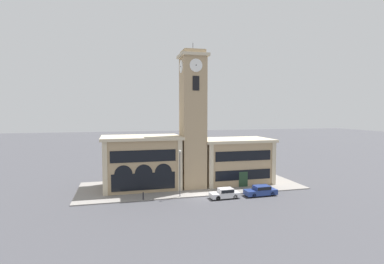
% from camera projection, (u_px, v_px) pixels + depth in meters
% --- Properties ---
extents(ground_plane, '(300.00, 300.00, 0.00)m').
position_uv_depth(ground_plane, '(202.00, 197.00, 43.21)').
color(ground_plane, '#424247').
extents(sidewalk_kerb, '(35.84, 12.99, 0.15)m').
position_uv_depth(sidewalk_kerb, '(191.00, 186.00, 49.49)').
color(sidewalk_kerb, gray).
rests_on(sidewalk_kerb, ground_plane).
extents(clock_tower, '(4.40, 4.40, 23.08)m').
position_uv_depth(clock_tower, '(193.00, 120.00, 47.69)').
color(clock_tower, tan).
rests_on(clock_tower, ground_plane).
extents(town_hall_left_wing, '(12.47, 8.13, 8.42)m').
position_uv_depth(town_hall_left_wing, '(142.00, 162.00, 47.94)').
color(town_hall_left_wing, tan).
rests_on(town_hall_left_wing, ground_plane).
extents(town_hall_right_wing, '(12.32, 8.13, 7.65)m').
position_uv_depth(town_hall_right_wing, '(235.00, 160.00, 51.92)').
color(town_hall_right_wing, tan).
rests_on(town_hall_right_wing, ground_plane).
extents(parked_car_near, '(4.23, 1.84, 1.43)m').
position_uv_depth(parked_car_near, '(225.00, 193.00, 42.50)').
color(parked_car_near, silver).
rests_on(parked_car_near, ground_plane).
extents(parked_car_mid, '(4.81, 1.92, 1.47)m').
position_uv_depth(parked_car_mid, '(261.00, 190.00, 43.88)').
color(parked_car_mid, navy).
rests_on(parked_car_mid, ground_plane).
extents(street_lamp, '(0.36, 0.36, 6.71)m').
position_uv_depth(street_lamp, '(180.00, 167.00, 42.67)').
color(street_lamp, '#4C4C51').
rests_on(street_lamp, sidewalk_kerb).
extents(bollard, '(0.18, 0.18, 1.06)m').
position_uv_depth(bollard, '(143.00, 196.00, 41.30)').
color(bollard, black).
rests_on(bollard, sidewalk_kerb).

